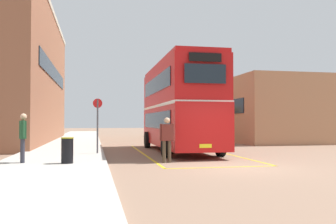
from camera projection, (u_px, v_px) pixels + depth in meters
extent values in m
plane|color=#846651|center=(162.00, 144.00, 26.79)|extent=(135.60, 135.60, 0.00)
cube|color=#B2ADA3|center=(74.00, 142.00, 27.83)|extent=(4.00, 57.60, 0.14)
cube|color=brown|center=(8.00, 79.00, 27.93)|extent=(6.85, 21.52, 9.89)
cube|color=#19232D|center=(54.00, 74.00, 28.64)|extent=(0.06, 16.36, 1.10)
cube|color=#BCB29E|center=(9.00, 13.00, 28.07)|extent=(6.97, 21.64, 0.36)
cube|color=#AD7A56|center=(259.00, 111.00, 31.67)|extent=(7.40, 14.16, 5.06)
cube|color=#19232D|center=(218.00, 108.00, 30.92)|extent=(0.06, 10.76, 1.10)
cylinder|color=black|center=(147.00, 140.00, 22.29)|extent=(0.29, 1.00, 1.00)
cylinder|color=black|center=(188.00, 139.00, 22.80)|extent=(0.29, 1.00, 1.00)
cylinder|color=black|center=(166.00, 146.00, 16.34)|extent=(0.29, 1.00, 1.00)
cylinder|color=black|center=(220.00, 146.00, 16.84)|extent=(0.29, 1.00, 1.00)
cube|color=#B71414|center=(179.00, 126.00, 19.59)|extent=(2.62, 9.81, 2.10)
cube|color=#B71414|center=(179.00, 87.00, 19.65)|extent=(2.62, 9.62, 2.10)
cube|color=#B71414|center=(179.00, 66.00, 19.68)|extent=(2.51, 9.52, 0.20)
cube|color=white|center=(179.00, 106.00, 19.62)|extent=(2.65, 9.72, 0.14)
cube|color=#19232D|center=(155.00, 120.00, 19.35)|extent=(0.10, 8.03, 0.84)
cube|color=#19232D|center=(155.00, 85.00, 19.40)|extent=(0.10, 8.03, 0.84)
cube|color=#19232D|center=(201.00, 120.00, 19.85)|extent=(0.10, 8.03, 0.84)
cube|color=#19232D|center=(201.00, 86.00, 19.90)|extent=(0.10, 8.03, 0.84)
cube|color=#19232D|center=(205.00, 74.00, 14.83)|extent=(1.77, 0.06, 0.80)
cube|color=black|center=(205.00, 57.00, 14.85)|extent=(1.39, 0.05, 0.36)
cube|color=#19232D|center=(163.00, 119.00, 24.42)|extent=(2.03, 0.06, 1.00)
cube|color=yellow|center=(206.00, 146.00, 14.75)|extent=(0.52, 0.03, 0.16)
cylinder|color=black|center=(162.00, 132.00, 39.08)|extent=(0.31, 0.93, 0.92)
cylinder|color=black|center=(184.00, 132.00, 39.72)|extent=(0.31, 0.93, 0.92)
cylinder|color=black|center=(176.00, 134.00, 33.62)|extent=(0.31, 0.93, 0.92)
cylinder|color=black|center=(202.00, 134.00, 34.26)|extent=(0.31, 0.93, 0.92)
cube|color=gold|center=(180.00, 122.00, 36.70)|extent=(2.96, 9.52, 2.60)
cube|color=silver|center=(180.00, 109.00, 36.74)|extent=(2.80, 9.14, 0.12)
cube|color=#19232D|center=(168.00, 118.00, 36.39)|extent=(0.41, 7.52, 0.96)
cube|color=#19232D|center=(192.00, 118.00, 37.03)|extent=(0.41, 7.52, 0.96)
cube|color=#19232D|center=(169.00, 119.00, 41.28)|extent=(1.99, 0.14, 1.10)
cylinder|color=#473828|center=(169.00, 152.00, 14.29)|extent=(0.14, 0.14, 0.87)
cylinder|color=#473828|center=(164.00, 152.00, 14.19)|extent=(0.14, 0.14, 0.87)
cube|color=#591E19|center=(167.00, 132.00, 14.26)|extent=(0.54, 0.32, 0.65)
cylinder|color=#591E19|center=(173.00, 132.00, 14.37)|extent=(0.09, 0.09, 0.62)
cylinder|color=#591E19|center=(161.00, 132.00, 14.16)|extent=(0.09, 0.09, 0.62)
sphere|color=tan|center=(167.00, 120.00, 14.26)|extent=(0.24, 0.24, 0.24)
cylinder|color=#2D2D38|center=(22.00, 150.00, 13.16)|extent=(0.14, 0.14, 0.87)
cylinder|color=#2D2D38|center=(23.00, 151.00, 12.96)|extent=(0.14, 0.14, 0.87)
cube|color=#1E4728|center=(23.00, 130.00, 13.08)|extent=(0.34, 0.55, 0.65)
cylinder|color=#1E4728|center=(22.00, 129.00, 13.31)|extent=(0.09, 0.09, 0.62)
cylinder|color=#1E4728|center=(23.00, 129.00, 12.86)|extent=(0.09, 0.09, 0.62)
sphere|color=tan|center=(23.00, 117.00, 13.10)|extent=(0.24, 0.24, 0.24)
cylinder|color=black|center=(67.00, 151.00, 12.85)|extent=(0.42, 0.42, 0.88)
cylinder|color=olive|center=(67.00, 138.00, 12.86)|extent=(0.44, 0.44, 0.04)
cylinder|color=#4C4C51|center=(97.00, 126.00, 16.99)|extent=(0.08, 0.08, 2.53)
cylinder|color=red|center=(98.00, 103.00, 17.01)|extent=(0.44, 0.09, 0.44)
cube|color=gold|center=(143.00, 154.00, 18.19)|extent=(0.22, 11.79, 0.01)
cube|color=gold|center=(221.00, 152.00, 18.99)|extent=(0.22, 11.79, 0.01)
cube|color=gold|center=(222.00, 167.00, 12.81)|extent=(4.25, 0.16, 0.01)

